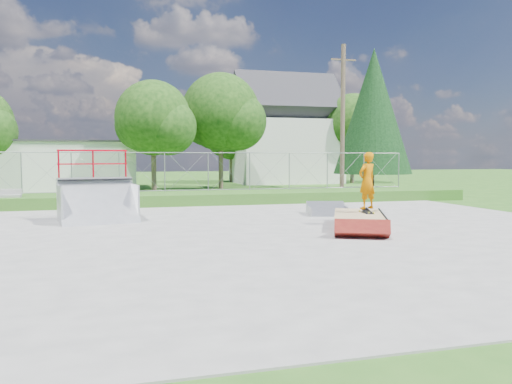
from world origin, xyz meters
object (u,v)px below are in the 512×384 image
skater (367,183)px  grind_box (359,221)px  quarter_pipe (98,186)px  flat_bank_ramp (327,210)px

skater → grind_box: bearing=0.8°
grind_box → quarter_pipe: bearing=-179.0°
grind_box → quarter_pipe: 8.16m
flat_bank_ramp → quarter_pipe: bearing=-165.9°
flat_bank_ramp → grind_box: bearing=-81.7°
grind_box → quarter_pipe: quarter_pipe is taller
grind_box → skater: size_ratio=1.91×
grind_box → flat_bank_ramp: size_ratio=2.20×
quarter_pipe → flat_bank_ramp: bearing=-11.5°
grind_box → skater: skater is taller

